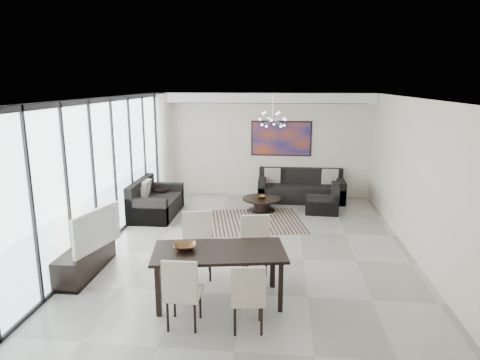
# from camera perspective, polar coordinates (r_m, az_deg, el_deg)

# --- Properties ---
(room_shell) EXTENTS (6.00, 9.00, 2.90)m
(room_shell) POSITION_cam_1_polar(r_m,az_deg,el_deg) (7.63, 5.05, -0.28)
(room_shell) COLOR #A8A39B
(room_shell) RESTS_ON ground
(window_wall) EXTENTS (0.37, 8.95, 2.90)m
(window_wall) POSITION_cam_1_polar(r_m,az_deg,el_deg) (8.34, -18.38, 0.37)
(window_wall) COLOR white
(window_wall) RESTS_ON floor
(soffit) EXTENTS (5.98, 0.40, 0.26)m
(soffit) POSITION_cam_1_polar(r_m,az_deg,el_deg) (11.75, 3.15, 10.89)
(soffit) COLOR white
(soffit) RESTS_ON room_shell
(painting) EXTENTS (1.68, 0.04, 0.98)m
(painting) POSITION_cam_1_polar(r_m,az_deg,el_deg) (12.00, 5.51, 5.52)
(painting) COLOR #A74017
(painting) RESTS_ON room_shell
(chandelier) EXTENTS (0.66, 0.66, 0.71)m
(chandelier) POSITION_cam_1_polar(r_m,az_deg,el_deg) (9.97, 4.39, 8.08)
(chandelier) COLOR silver
(chandelier) RESTS_ON room_shell
(rug) EXTENTS (2.82, 2.37, 0.01)m
(rug) POSITION_cam_1_polar(r_m,az_deg,el_deg) (10.04, 1.08, -5.55)
(rug) COLOR black
(rug) RESTS_ON floor
(coffee_table) EXTENTS (0.96, 0.96, 0.34)m
(coffee_table) POSITION_cam_1_polar(r_m,az_deg,el_deg) (10.82, 2.90, -3.15)
(coffee_table) COLOR black
(coffee_table) RESTS_ON floor
(bowl_coffee) EXTENTS (0.23, 0.23, 0.07)m
(bowl_coffee) POSITION_cam_1_polar(r_m,az_deg,el_deg) (10.73, 2.86, -2.29)
(bowl_coffee) COLOR brown
(bowl_coffee) RESTS_ON coffee_table
(sofa_main) EXTENTS (2.32, 0.95, 0.84)m
(sofa_main) POSITION_cam_1_polar(r_m,az_deg,el_deg) (11.88, 8.11, -1.33)
(sofa_main) COLOR black
(sofa_main) RESTS_ON floor
(loveseat) EXTENTS (0.98, 1.74, 0.87)m
(loveseat) POSITION_cam_1_polar(r_m,az_deg,el_deg) (10.65, -11.37, -3.08)
(loveseat) COLOR black
(loveseat) RESTS_ON floor
(armchair) EXTENTS (0.85, 0.89, 0.71)m
(armchair) POSITION_cam_1_polar(r_m,az_deg,el_deg) (10.94, 11.03, -2.92)
(armchair) COLOR black
(armchair) RESTS_ON floor
(side_table) EXTENTS (0.37, 0.37, 0.51)m
(side_table) POSITION_cam_1_polar(r_m,az_deg,el_deg) (11.20, -10.49, -2.03)
(side_table) COLOR black
(side_table) RESTS_ON floor
(tv_console) EXTENTS (0.44, 1.55, 0.48)m
(tv_console) POSITION_cam_1_polar(r_m,az_deg,el_deg) (7.84, -19.88, -9.94)
(tv_console) COLOR black
(tv_console) RESTS_ON floor
(television) EXTENTS (0.43, 1.16, 0.67)m
(television) POSITION_cam_1_polar(r_m,az_deg,el_deg) (7.54, -19.24, -6.12)
(television) COLOR gray
(television) RESTS_ON tv_console
(dining_table) EXTENTS (2.05, 1.26, 0.80)m
(dining_table) POSITION_cam_1_polar(r_m,az_deg,el_deg) (6.34, -2.78, -10.04)
(dining_table) COLOR black
(dining_table) RESTS_ON floor
(dining_chair_sw) EXTENTS (0.46, 0.46, 1.00)m
(dining_chair_sw) POSITION_cam_1_polar(r_m,az_deg,el_deg) (5.76, -7.76, -14.16)
(dining_chair_sw) COLOR beige
(dining_chair_sw) RESTS_ON floor
(dining_chair_se) EXTENTS (0.48, 0.48, 0.95)m
(dining_chair_se) POSITION_cam_1_polar(r_m,az_deg,el_deg) (5.66, 1.08, -14.92)
(dining_chair_se) COLOR beige
(dining_chair_se) RESTS_ON floor
(dining_chair_nw) EXTENTS (0.59, 0.59, 1.08)m
(dining_chair_nw) POSITION_cam_1_polar(r_m,az_deg,el_deg) (7.25, -5.70, -7.87)
(dining_chair_nw) COLOR beige
(dining_chair_nw) RESTS_ON floor
(dining_chair_ne) EXTENTS (0.59, 0.59, 1.07)m
(dining_chair_ne) POSITION_cam_1_polar(r_m,az_deg,el_deg) (7.05, 2.15, -8.47)
(dining_chair_ne) COLOR beige
(dining_chair_ne) RESTS_ON floor
(bowl_dining) EXTENTS (0.39, 0.39, 0.08)m
(bowl_dining) POSITION_cam_1_polar(r_m,az_deg,el_deg) (6.37, -7.38, -8.79)
(bowl_dining) COLOR brown
(bowl_dining) RESTS_ON dining_table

